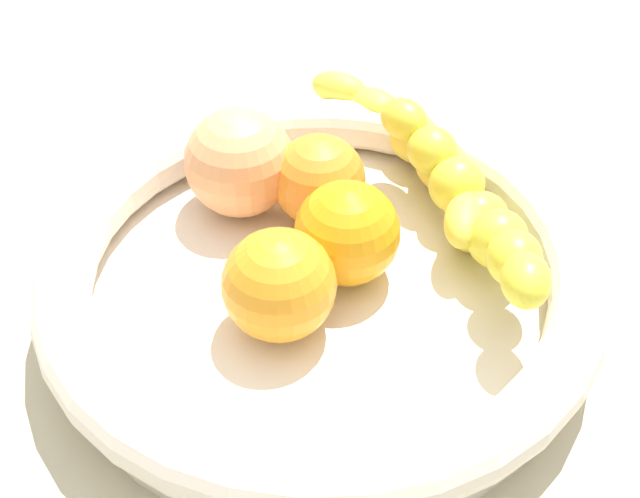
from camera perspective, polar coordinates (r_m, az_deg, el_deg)
The scene contains 8 objects.
kitchen_counter at distance 53.58cm, azimuth 0.00°, elevation -5.17°, with size 120.00×120.00×3.00cm, color #B4AE93.
fruit_bowl at distance 50.50cm, azimuth 0.00°, elevation -1.89°, with size 32.89×32.89×5.40cm.
banana_draped_left at distance 57.75cm, azimuth 6.52°, elevation 6.59°, with size 16.26×14.31×3.89cm.
banana_draped_right at distance 52.00cm, azimuth 10.07°, elevation 2.77°, with size 17.08×12.60×6.23cm.
orange_front at distance 53.95cm, azimuth -0.06°, elevation 4.61°, with size 5.89×5.89×5.89cm, color orange.
orange_mid_left at distance 49.80cm, azimuth 1.81°, elevation 1.07°, with size 6.27×6.27×6.27cm, color orange.
orange_mid_right at distance 46.64cm, azimuth -2.74°, elevation -2.41°, with size 6.36×6.36×6.36cm, color orange.
peach_blush at distance 54.71cm, azimuth -5.38°, elevation 5.77°, with size 7.05×7.05×7.05cm, color #F8A46A.
Camera 1 is at (34.98, 9.10, 41.06)cm, focal length 48.07 mm.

